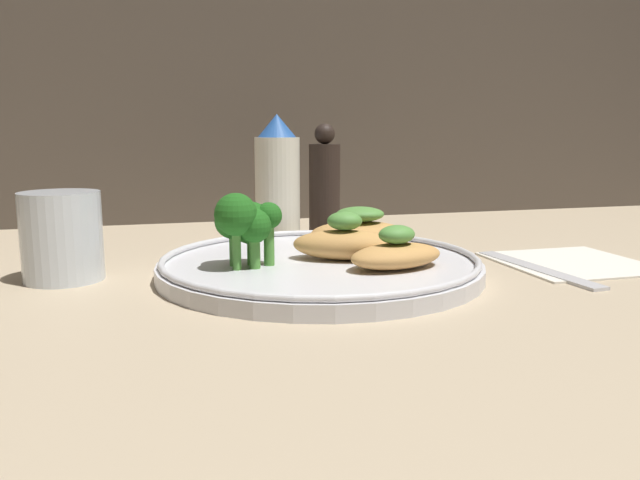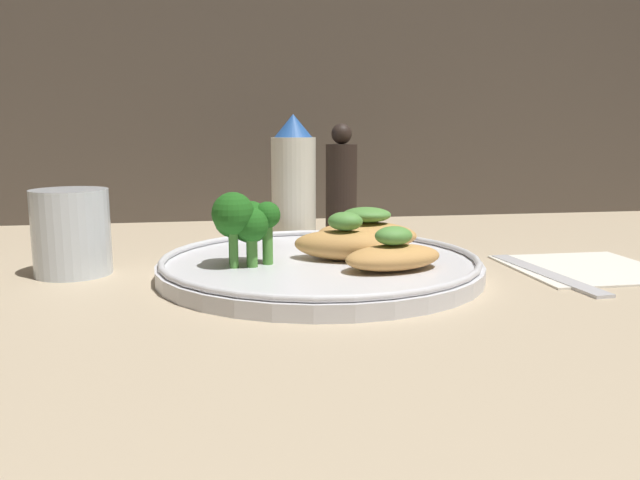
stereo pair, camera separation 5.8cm
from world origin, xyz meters
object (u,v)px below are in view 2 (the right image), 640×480
at_px(plate, 320,265).
at_px(pepper_grinder, 341,187).
at_px(drinking_glass, 72,232).
at_px(sauce_bottle, 291,181).
at_px(broccoli_bunch, 244,220).

height_order(plate, pepper_grinder, pepper_grinder).
bearing_deg(plate, drinking_glass, 169.19).
relative_size(plate, pepper_grinder, 2.11).
bearing_deg(pepper_grinder, sauce_bottle, 180.00).
height_order(plate, drinking_glass, drinking_glass).
distance_m(broccoli_bunch, sauce_bottle, 0.22).
xyz_separation_m(plate, sauce_bottle, (-0.00, 0.20, 0.06)).
distance_m(sauce_bottle, pepper_grinder, 0.06).
height_order(sauce_bottle, drinking_glass, sauce_bottle).
xyz_separation_m(plate, pepper_grinder, (0.06, 0.20, 0.06)).
relative_size(broccoli_bunch, sauce_bottle, 0.44).
distance_m(plate, sauce_bottle, 0.21).
bearing_deg(drinking_glass, plate, -10.81).
xyz_separation_m(broccoli_bunch, drinking_glass, (-0.16, 0.05, -0.01)).
relative_size(sauce_bottle, drinking_glass, 1.91).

